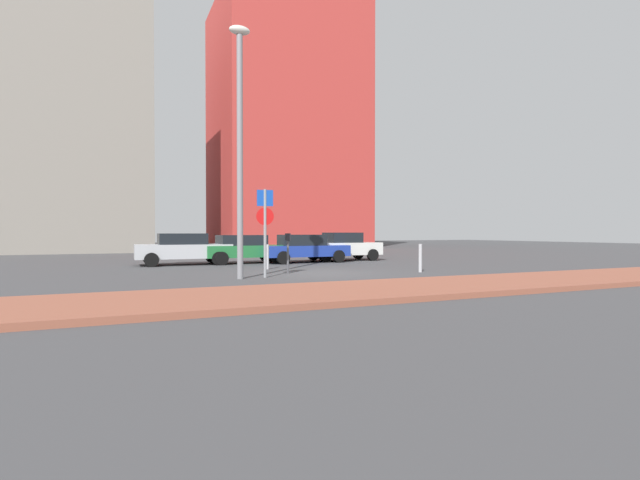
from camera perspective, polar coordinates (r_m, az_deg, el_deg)
The scene contains 13 objects.
ground_plane at distance 17.73m, azimuth -0.02°, elevation -4.08°, with size 120.00×120.00×0.00m, color #424244.
sidewalk_brick at distance 12.63m, azimuth 10.74°, elevation -5.81°, with size 40.00×3.59×0.14m, color #93513D.
parked_car_silver at distance 23.18m, azimuth -16.37°, elevation -0.99°, with size 4.41×2.09×1.50m.
parked_car_green at distance 23.65m, azimuth -9.28°, elevation -1.00°, with size 4.23×2.07×1.42m.
parked_car_blue at distance 24.03m, azimuth -2.01°, elevation -0.99°, with size 4.55×2.17×1.43m.
parked_car_white at distance 25.67m, azimuth 2.79°, elevation -0.78°, with size 4.14×1.88×1.54m.
parking_sign_post at distance 16.05m, azimuth -6.73°, elevation 2.21°, with size 0.60×0.13×3.03m.
parking_meter at distance 17.58m, azimuth -3.95°, elevation -0.94°, with size 0.18×0.14×1.51m.
street_lamp at distance 16.08m, azimuth -9.77°, elevation 12.72°, with size 0.70×0.36×8.38m.
traffic_bollard_near at distance 18.55m, azimuth 12.16°, elevation -2.17°, with size 0.13×0.13×1.10m, color #B7B7BC.
traffic_bollard_mid at distance 19.68m, azimuth -6.44°, elevation -2.06°, with size 0.12×0.12×1.04m, color #B7B7BC.
building_colorful_midrise at distance 50.50m, azimuth -4.28°, elevation 13.45°, with size 14.23×12.86×24.99m, color #BF3833.
building_under_construction at distance 45.59m, azimuth -30.50°, elevation 11.42°, with size 15.95×14.18×19.89m, color gray.
Camera 1 is at (-7.10, -16.18, 1.55)m, focal length 26.18 mm.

